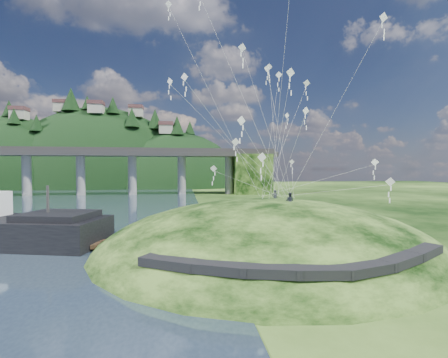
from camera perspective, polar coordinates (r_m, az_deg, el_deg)
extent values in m
plane|color=black|center=(28.94, -6.43, -14.42)|extent=(320.00, 320.00, 0.00)
ellipsoid|color=black|center=(32.47, 8.28, -15.37)|extent=(36.00, 32.00, 13.00)
cube|color=black|center=(20.71, -10.18, -15.26)|extent=(4.32, 3.62, 0.71)
cube|color=black|center=(19.22, -1.04, -16.40)|extent=(4.10, 2.97, 0.61)
cube|color=black|center=(18.88, 8.83, -16.80)|extent=(3.85, 2.37, 0.62)
cube|color=black|center=(19.54, 18.04, -16.35)|extent=(3.62, 1.83, 0.66)
cube|color=black|center=(21.13, 25.40, -15.01)|extent=(3.82, 2.27, 0.68)
cube|color=black|center=(23.54, 30.37, -13.09)|extent=(4.11, 2.97, 0.71)
cube|color=black|center=(26.56, 33.45, -11.39)|extent=(4.26, 3.43, 0.66)
cube|color=#2D2B2B|center=(109.62, -34.70, 4.10)|extent=(160.00, 9.00, 1.60)
cube|color=#2D2B2B|center=(109.70, -34.72, 4.83)|extent=(160.00, 0.40, 1.20)
cube|color=#2D2B2B|center=(113.54, -33.73, 4.74)|extent=(160.00, 0.40, 1.20)
cylinder|color=gray|center=(108.42, -33.46, 0.71)|extent=(2.60, 2.60, 13.00)
cylinder|color=gray|center=(102.68, -25.63, 0.79)|extent=(2.60, 2.60, 13.00)
cylinder|color=gray|center=(99.06, -17.06, 0.86)|extent=(2.60, 2.60, 13.00)
cylinder|color=gray|center=(97.79, -8.06, 0.91)|extent=(2.60, 2.60, 13.00)
cylinder|color=gray|center=(98.96, 0.95, 0.94)|extent=(2.60, 2.60, 13.00)
cube|color=black|center=(100.38, 5.19, 0.95)|extent=(12.00, 11.00, 13.00)
ellipsoid|color=black|center=(167.56, -35.40, -3.99)|extent=(84.00, 60.00, 80.00)
ellipsoid|color=black|center=(159.35, -22.16, -3.34)|extent=(96.00, 68.00, 88.00)
ellipsoid|color=black|center=(146.96, -9.53, -5.23)|extent=(76.00, 56.00, 72.00)
cone|color=black|center=(163.27, -35.74, 10.84)|extent=(5.61, 5.61, 7.39)
cone|color=black|center=(153.02, -35.11, 9.78)|extent=(5.08, 5.08, 6.69)
cone|color=black|center=(147.98, -32.11, 9.06)|extent=(5.29, 5.29, 6.96)
cone|color=black|center=(153.84, -27.12, 13.35)|extent=(8.01, 8.01, 10.54)
cone|color=black|center=(150.95, -24.60, 13.09)|extent=(4.97, 4.97, 6.54)
cone|color=black|center=(145.97, -20.40, 13.05)|extent=(5.83, 5.83, 7.67)
cone|color=black|center=(138.44, -17.14, 11.14)|extent=(6.47, 6.47, 8.51)
cone|color=black|center=(144.18, -13.00, 11.06)|extent=(7.13, 7.13, 9.38)
cone|color=black|center=(138.25, -8.94, 10.07)|extent=(6.56, 6.56, 8.63)
cone|color=black|center=(143.78, -6.51, 9.69)|extent=(4.88, 4.88, 6.42)
cube|color=#BDB6A1|center=(157.74, -34.42, 10.00)|extent=(6.00, 5.00, 4.00)
cube|color=brown|center=(158.16, -34.44, 10.97)|extent=(6.40, 5.40, 1.60)
cube|color=#BDB6A1|center=(158.05, -28.48, 11.81)|extent=(6.00, 5.00, 4.00)
cube|color=brown|center=(158.55, -28.50, 12.77)|extent=(6.40, 5.40, 1.60)
cube|color=#BDB6A1|center=(145.12, -23.17, 12.12)|extent=(6.00, 5.00, 4.00)
cube|color=brown|center=(145.63, -23.19, 13.16)|extent=(6.40, 5.40, 1.60)
cube|color=#BDB6A1|center=(147.67, -16.41, 11.97)|extent=(6.00, 5.00, 4.00)
cube|color=brown|center=(148.17, -16.42, 13.00)|extent=(6.40, 5.40, 1.60)
cube|color=#BDB6A1|center=(139.11, -10.96, 9.18)|extent=(6.00, 5.00, 4.00)
cube|color=brown|center=(139.48, -10.97, 10.28)|extent=(6.40, 5.40, 1.60)
cube|color=black|center=(35.99, -29.06, -6.12)|extent=(7.90, 7.08, 0.67)
cylinder|color=#2D2B2B|center=(36.48, -30.54, -3.73)|extent=(0.27, 0.27, 3.37)
cube|color=#3A2617|center=(33.75, -10.46, -11.20)|extent=(15.69, 5.00, 0.39)
cylinder|color=#3A2617|center=(33.68, -21.99, -11.82)|extent=(0.33, 0.33, 1.11)
cylinder|color=#3A2617|center=(33.59, -16.21, -11.80)|extent=(0.33, 0.33, 1.11)
cylinder|color=#3A2617|center=(33.81, -10.46, -11.66)|extent=(0.33, 0.33, 1.11)
cylinder|color=#3A2617|center=(34.37, -4.84, -11.41)|extent=(0.33, 0.33, 1.11)
cylinder|color=#3A2617|center=(35.22, 0.54, -11.08)|extent=(0.33, 0.33, 1.11)
imported|color=#272A34|center=(33.80, 9.67, -2.08)|extent=(0.66, 0.44, 1.80)
imported|color=#272A34|center=(30.59, 12.41, -2.53)|extent=(1.04, 1.01, 1.69)
cube|color=white|center=(39.66, 10.40, 18.92)|extent=(0.73, 0.47, 0.83)
cube|color=white|center=(39.49, 10.40, 18.11)|extent=(0.11, 0.06, 0.48)
cube|color=white|center=(39.33, 10.39, 17.29)|extent=(0.11, 0.06, 0.48)
cube|color=white|center=(39.18, 10.39, 16.46)|extent=(0.11, 0.06, 0.48)
cube|color=white|center=(26.05, 3.32, 11.04)|extent=(0.77, 0.35, 0.81)
cube|color=white|center=(25.97, 3.32, 9.78)|extent=(0.10, 0.07, 0.47)
cube|color=white|center=(25.90, 3.32, 8.52)|extent=(0.10, 0.07, 0.47)
cube|color=white|center=(25.84, 3.32, 7.24)|extent=(0.10, 0.07, 0.47)
cube|color=white|center=(39.80, 12.80, 3.22)|extent=(0.67, 0.22, 0.65)
cube|color=white|center=(39.79, 12.80, 2.54)|extent=(0.09, 0.03, 0.39)
cube|color=white|center=(39.79, 12.79, 1.86)|extent=(0.09, 0.03, 0.39)
cube|color=white|center=(39.79, 12.79, 1.18)|extent=(0.09, 0.03, 0.39)
cube|color=white|center=(31.19, 26.79, 2.88)|extent=(0.51, 0.50, 0.67)
cube|color=white|center=(31.18, 26.78, 1.99)|extent=(0.08, 0.06, 0.39)
cube|color=white|center=(31.18, 26.77, 1.11)|extent=(0.08, 0.06, 0.39)
cube|color=white|center=(31.19, 26.75, 0.23)|extent=(0.08, 0.06, 0.39)
cube|color=white|center=(33.48, 28.11, 25.53)|extent=(0.86, 0.20, 0.86)
cube|color=white|center=(33.24, 28.09, 24.57)|extent=(0.11, 0.06, 0.50)
cube|color=white|center=(33.01, 28.07, 23.60)|extent=(0.11, 0.06, 0.50)
cube|color=white|center=(32.79, 28.05, 22.61)|extent=(0.11, 0.06, 0.50)
cube|color=white|center=(31.04, 12.57, 19.18)|extent=(0.89, 0.25, 0.88)
cube|color=white|center=(30.85, 12.56, 18.06)|extent=(0.11, 0.07, 0.52)
cube|color=white|center=(30.68, 12.55, 16.93)|extent=(0.11, 0.07, 0.52)
cube|color=white|center=(30.52, 12.54, 15.78)|extent=(0.11, 0.07, 0.52)
cube|color=white|center=(34.12, -4.82, 30.46)|extent=(0.10, 0.05, 0.46)
cube|color=white|center=(33.86, -4.82, 29.63)|extent=(0.10, 0.05, 0.46)
cube|color=white|center=(37.72, -10.51, 29.94)|extent=(0.74, 0.21, 0.73)
cube|color=white|center=(37.48, -10.50, 29.24)|extent=(0.10, 0.04, 0.43)
cube|color=white|center=(37.24, -10.50, 28.52)|extent=(0.10, 0.04, 0.43)
cube|color=white|center=(37.01, -10.49, 27.80)|extent=(0.10, 0.04, 0.43)
cube|color=white|center=(26.04, -7.54, 18.70)|extent=(0.59, 0.37, 0.66)
cube|color=white|center=(25.91, -7.54, 17.71)|extent=(0.09, 0.04, 0.38)
cube|color=white|center=(25.79, -7.53, 16.70)|extent=(0.09, 0.04, 0.38)
cube|color=white|center=(25.67, -7.53, 15.69)|extent=(0.09, 0.04, 0.38)
cube|color=white|center=(40.13, 11.91, 11.75)|extent=(0.68, 0.29, 0.71)
cube|color=white|center=(40.04, 11.91, 11.03)|extent=(0.09, 0.07, 0.41)
cube|color=white|center=(39.96, 11.90, 10.31)|extent=(0.09, 0.07, 0.41)
cube|color=white|center=(39.89, 11.90, 9.60)|extent=(0.09, 0.07, 0.41)
cube|color=white|center=(39.18, 15.49, 17.19)|extent=(0.84, 0.31, 0.81)
cube|color=white|center=(39.02, 15.48, 16.35)|extent=(0.11, 0.06, 0.49)
cube|color=white|center=(38.88, 15.47, 15.50)|extent=(0.11, 0.06, 0.49)
cube|color=white|center=(38.74, 15.46, 14.64)|extent=(0.11, 0.06, 0.49)
cube|color=white|center=(43.57, 8.56, 20.36)|extent=(0.84, 0.35, 0.85)
cube|color=white|center=(43.38, 8.56, 19.58)|extent=(0.11, 0.02, 0.51)
cube|color=white|center=(43.19, 8.56, 18.79)|extent=(0.11, 0.02, 0.51)
cube|color=white|center=(43.01, 8.55, 17.99)|extent=(0.11, 0.02, 0.51)
cube|color=white|center=(32.53, -10.26, 17.81)|extent=(0.56, 0.58, 0.74)
cube|color=white|center=(32.39, -10.26, 16.89)|extent=(0.10, 0.06, 0.44)
cube|color=white|center=(32.25, -10.25, 15.96)|extent=(0.10, 0.06, 0.44)
cube|color=white|center=(32.12, -10.25, 15.03)|extent=(0.10, 0.06, 0.44)
cube|color=white|center=(29.25, 15.33, 12.43)|extent=(0.71, 0.25, 0.72)
cube|color=white|center=(29.16, 15.32, 11.43)|extent=(0.09, 0.06, 0.42)
cube|color=white|center=(29.08, 15.31, 10.43)|extent=(0.09, 0.06, 0.42)
cube|color=white|center=(29.01, 15.30, 9.42)|extent=(0.09, 0.06, 0.42)
cube|color=white|center=(27.99, 7.24, 4.13)|extent=(0.89, 0.24, 0.88)
cube|color=white|center=(27.97, 7.23, 2.84)|extent=(0.12, 0.06, 0.52)
cube|color=white|center=(27.97, 7.23, 1.54)|extent=(0.12, 0.06, 0.52)
cube|color=white|center=(27.98, 7.22, 0.25)|extent=(0.12, 0.06, 0.52)
cube|color=white|center=(34.09, 3.48, 23.69)|extent=(0.87, 0.30, 0.85)
cube|color=white|center=(33.86, 3.48, 22.71)|extent=(0.11, 0.08, 0.51)
cube|color=white|center=(33.65, 3.48, 21.71)|extent=(0.11, 0.08, 0.51)
cube|color=white|center=(33.44, 3.47, 20.71)|extent=(0.11, 0.08, 0.51)
cube|color=white|center=(38.67, 8.23, 20.11)|extent=(0.80, 0.22, 0.80)
cube|color=white|center=(38.49, 8.23, 19.30)|extent=(0.10, 0.07, 0.47)
cube|color=white|center=(38.32, 8.22, 18.48)|extent=(0.10, 0.07, 0.47)
cube|color=white|center=(38.16, 8.22, 17.65)|extent=(0.10, 0.07, 0.47)
cube|color=white|center=(29.54, 29.11, -0.46)|extent=(0.72, 0.35, 0.76)
cube|color=white|center=(29.57, 29.10, -1.52)|extent=(0.10, 0.04, 0.45)
cube|color=white|center=(29.60, 29.08, -2.58)|extent=(0.10, 0.04, 0.45)
cube|color=white|center=(29.65, 29.06, -3.64)|extent=(0.10, 0.04, 0.45)
cube|color=white|center=(33.56, -2.01, 2.00)|extent=(0.78, 0.30, 0.75)
cube|color=white|center=(33.56, -2.00, 1.06)|extent=(0.10, 0.05, 0.45)
cube|color=white|center=(33.57, -2.00, 0.12)|extent=(0.10, 0.05, 0.45)
cube|color=white|center=(33.59, -2.00, -0.82)|extent=(0.10, 0.05, 0.45)
cube|color=white|center=(28.01, 2.23, 7.06)|extent=(0.75, 0.26, 0.73)
cube|color=white|center=(27.96, 2.23, 5.98)|extent=(0.10, 0.06, 0.44)
cube|color=white|center=(27.93, 2.23, 4.89)|extent=(0.10, 0.06, 0.44)
cube|color=white|center=(27.91, 2.23, 3.79)|extent=(0.10, 0.06, 0.44)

